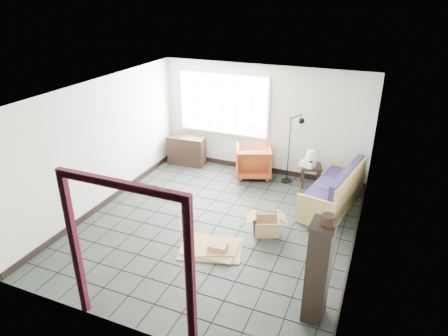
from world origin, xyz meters
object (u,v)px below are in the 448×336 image
at_px(tall_shelf, 318,271).
at_px(futon_sofa, 336,192).
at_px(side_table, 311,169).
at_px(armchair, 253,160).

bearing_deg(tall_shelf, futon_sofa, 95.69).
bearing_deg(side_table, futon_sofa, -48.83).
relative_size(armchair, tall_shelf, 0.55).
bearing_deg(armchair, tall_shelf, 97.57).
distance_m(futon_sofa, armchair, 2.19).
height_order(futon_sofa, side_table, futon_sofa).
relative_size(armchair, side_table, 1.49).
distance_m(side_table, tall_shelf, 4.09).
bearing_deg(tall_shelf, side_table, 104.41).
bearing_deg(armchair, side_table, 158.14).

